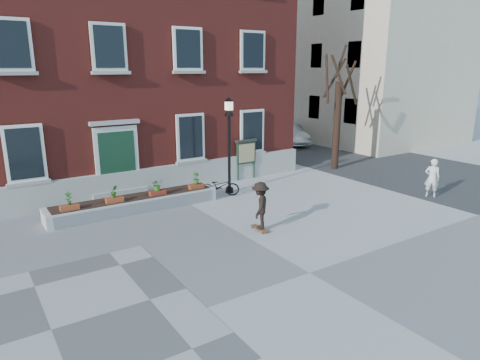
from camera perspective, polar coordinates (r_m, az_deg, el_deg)
ground at (r=11.32m, az=9.26°, el=-12.11°), size 100.00×100.00×0.00m
checker_patch at (r=9.81m, az=-23.87°, el=-17.82°), size 6.00×6.00×0.01m
bicycle at (r=17.35m, az=-2.72°, el=-0.82°), size 1.66×1.22×0.83m
parked_car at (r=29.38m, az=6.40°, el=6.17°), size 2.78×4.60×1.43m
bystander at (r=18.79m, az=24.24°, el=0.26°), size 0.65×0.69×1.58m
brick_building at (r=21.91m, az=-21.19°, el=17.05°), size 18.40×10.85×12.60m
planter_assembly at (r=16.07m, az=-13.79°, el=-2.94°), size 6.20×1.12×1.15m
bare_tree at (r=22.26m, az=12.87°, el=8.53°), size 1.83×1.83×6.16m
side_street at (r=36.90m, az=9.71°, el=17.63°), size 15.20×36.00×14.50m
lamp_post at (r=17.39m, az=-1.47°, el=6.38°), size 0.40×0.40×3.93m
notice_board at (r=19.79m, az=0.83°, el=3.67°), size 1.10×0.16×1.87m
skateboarder at (r=13.60m, az=2.71°, el=-3.43°), size 1.10×1.10×1.60m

